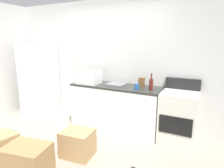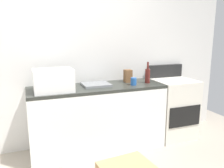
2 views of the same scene
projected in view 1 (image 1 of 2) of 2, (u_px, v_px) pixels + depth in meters
The scene contains 13 objects.
ground_plane at pixel (66, 153), 3.13m from camera, with size 6.00×6.00×0.00m, color #9E9384.
wall_back at pixel (110, 63), 4.20m from camera, with size 5.00×0.10×2.60m, color silver.
kitchen_counter at pixel (116, 107), 3.94m from camera, with size 1.80×0.60×0.90m.
refrigerator at pixel (39, 79), 4.73m from camera, with size 0.68×0.66×1.71m, color white.
stove_oven at pixel (178, 117), 3.40m from camera, with size 0.60×0.61×1.10m.
microwave at pixel (89, 77), 4.00m from camera, with size 0.46×0.34×0.27m, color white.
sink_basin at pixel (116, 84), 3.88m from camera, with size 0.36×0.32×0.03m, color slate.
wine_bottle at pixel (151, 84), 3.45m from camera, with size 0.07×0.07×0.30m.
coffee_mug at pixel (137, 87), 3.52m from camera, with size 0.08×0.08×0.10m, color #2659A5.
knife_block at pixel (141, 82), 3.70m from camera, with size 0.10×0.10×0.18m, color brown.
cardboard_box_large at pixel (28, 161), 2.54m from camera, with size 0.56×0.41×0.44m, color #A37A4C.
cardboard_box_medium at pixel (1, 147), 2.94m from camera, with size 0.37×0.43×0.38m, color tan.
cardboard_box_small at pixel (78, 143), 3.02m from camera, with size 0.47×0.38×0.41m, color tan.
Camera 1 is at (1.95, -2.17, 1.75)m, focal length 31.29 mm.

